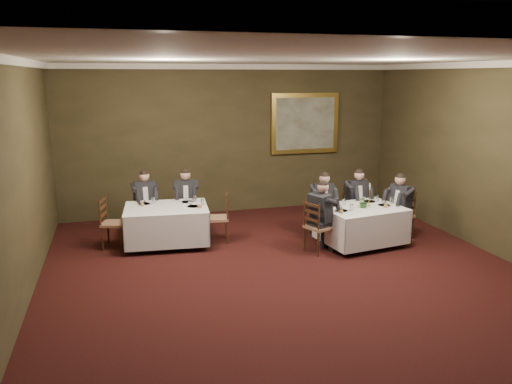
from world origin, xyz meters
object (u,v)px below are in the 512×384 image
chair_main_endleft (318,237)px  centerpiece (364,201)px  diner_main_backright (355,208)px  painting (305,123)px  chair_sec_backright (187,218)px  table_main (361,223)px  chair_sec_endright (218,228)px  chair_sec_backleft (146,220)px  diner_sec_backleft (145,210)px  chair_sec_endleft (114,233)px  chair_main_backleft (322,223)px  diner_sec_backright (187,208)px  table_second (167,222)px  chair_main_backright (355,218)px  chair_main_endright (400,225)px  diner_main_backleft (322,212)px  diner_main_endleft (319,226)px  diner_main_endright (400,214)px  candlestick (369,197)px

chair_main_endleft → centerpiece: centerpiece is taller
diner_main_backright → painting: painting is taller
chair_sec_backright → centerpiece: (3.16, -1.86, 0.61)m
table_main → chair_sec_endright: size_ratio=1.69×
chair_sec_backleft → diner_sec_backleft: diner_sec_backleft is taller
chair_sec_endleft → chair_main_backleft: bearing=100.2°
table_main → diner_sec_backright: (-3.14, 1.82, 0.06)m
table_second → chair_sec_backright: bearing=57.2°
chair_main_backleft → chair_main_backright: size_ratio=1.00×
diner_main_backright → chair_main_endright: bearing=127.7°
diner_main_backleft → chair_main_backleft: bearing=-90.0°
chair_main_backleft → diner_sec_backleft: (-3.48, 1.18, 0.23)m
diner_main_endleft → diner_main_endright: same height
chair_main_backright → chair_main_endleft: bearing=31.6°
diner_main_endleft → chair_sec_backright: size_ratio=1.35×
diner_main_backright → diner_sec_backright: 3.58m
chair_main_backleft → chair_sec_endright: bearing=-3.5°
chair_main_endright → candlestick: candlestick is taller
chair_main_backright → diner_main_endleft: diner_main_endleft is taller
chair_main_backleft → chair_main_backright: bearing=-168.7°
chair_sec_backleft → chair_sec_endleft: (-0.65, -0.76, 0.00)m
diner_main_endleft → chair_sec_endright: 2.03m
chair_main_backright → chair_sec_endright: bearing=-8.9°
chair_main_backright → chair_main_endleft: size_ratio=1.00×
chair_main_backleft → diner_main_backright: diner_main_backright is taller
diner_main_backleft → diner_sec_backright: same height
diner_main_endleft → chair_sec_backright: diner_main_endleft is taller
chair_main_backright → painting: size_ratio=0.58×
chair_main_backright → candlestick: 1.01m
chair_main_endright → diner_sec_backleft: diner_sec_backleft is taller
chair_sec_backleft → chair_main_endleft: bearing=139.8°
chair_sec_endleft → painting: painting is taller
chair_main_backleft → chair_main_endleft: (-0.44, -0.86, 0.00)m
diner_main_backleft → diner_sec_backright: bearing=-20.0°
diner_main_endleft → candlestick: (1.14, 0.21, 0.42)m
table_second → diner_main_backright: (3.94, -0.23, 0.06)m
chair_main_backleft → table_second: bearing=-3.1°
table_main → diner_main_backleft: bearing=126.2°
diner_main_endright → chair_sec_backright: diner_main_endright is taller
diner_sec_backright → chair_main_endright: bearing=167.3°
diner_main_endleft → diner_sec_backleft: bearing=-145.2°
diner_main_endright → diner_sec_backright: (-4.09, 1.68, 0.00)m
diner_main_backright → diner_sec_backright: size_ratio=1.00×
table_second → centerpiece: centerpiece is taller
diner_sec_backright → chair_main_backleft: bearing=166.8°
chair_sec_backleft → diner_sec_backright: diner_sec_backright is taller
diner_main_backleft → chair_sec_endleft: size_ratio=1.35×
chair_main_endright → centerpiece: size_ratio=4.00×
table_second → diner_main_endright: size_ratio=1.27×
chair_main_endleft → painting: size_ratio=0.58×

